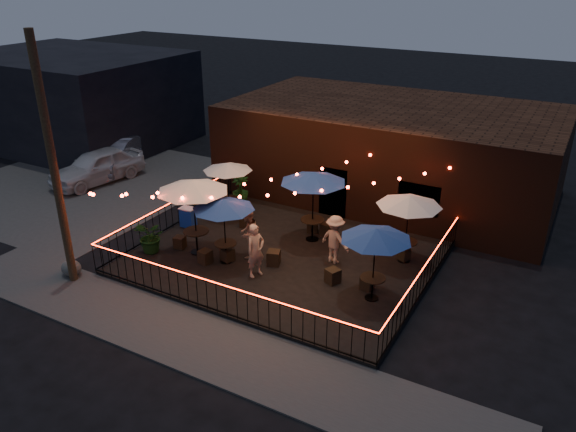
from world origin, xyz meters
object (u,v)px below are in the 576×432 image
(cafe_table_1, at_px, (228,167))
(cafe_table_0, at_px, (193,187))
(utility_pole, at_px, (53,166))
(cafe_table_2, at_px, (223,205))
(cafe_table_4, at_px, (376,235))
(cooler, at_px, (188,217))
(cafe_table_5, at_px, (409,202))
(boulder, at_px, (71,268))
(cafe_table_3, at_px, (313,178))

(cafe_table_1, bearing_deg, cafe_table_0, -74.51)
(utility_pole, height_order, cafe_table_0, utility_pole)
(cafe_table_2, bearing_deg, utility_pole, -139.26)
(cafe_table_4, height_order, cooler, cafe_table_4)
(cafe_table_0, height_order, cafe_table_1, cafe_table_0)
(utility_pole, distance_m, cafe_table_4, 9.92)
(cafe_table_5, bearing_deg, cafe_table_2, -150.22)
(boulder, bearing_deg, cafe_table_0, 48.72)
(utility_pole, bearing_deg, cafe_table_5, 34.72)
(boulder, bearing_deg, cafe_table_5, 33.24)
(cafe_table_0, xyz_separation_m, cafe_table_4, (6.56, 0.20, -0.34))
(utility_pole, distance_m, boulder, 3.70)
(cafe_table_5, relative_size, boulder, 3.38)
(cafe_table_4, xyz_separation_m, cooler, (-8.20, 1.38, -1.78))
(cafe_table_2, relative_size, cafe_table_3, 1.02)
(cafe_table_0, height_order, cafe_table_3, cafe_table_0)
(cafe_table_0, relative_size, cafe_table_1, 1.20)
(cafe_table_2, xyz_separation_m, cafe_table_4, (5.27, 0.26, 0.05))
(cafe_table_5, bearing_deg, cafe_table_0, -155.70)
(utility_pole, xyz_separation_m, cafe_table_5, (9.20, 6.37, -1.63))
(cooler, bearing_deg, boulder, -107.10)
(cafe_table_4, distance_m, cooler, 8.51)
(cafe_table_4, bearing_deg, cafe_table_3, 141.64)
(utility_pole, relative_size, cafe_table_2, 2.92)
(cafe_table_1, relative_size, cafe_table_4, 1.05)
(utility_pole, distance_m, cooler, 6.09)
(utility_pole, relative_size, cooler, 10.13)
(cafe_table_0, relative_size, cafe_table_2, 1.09)
(utility_pole, xyz_separation_m, boulder, (-0.27, 0.17, -3.69))
(cafe_table_0, relative_size, cafe_table_5, 1.11)
(cafe_table_3, bearing_deg, cafe_table_1, 173.30)
(cafe_table_1, distance_m, cafe_table_4, 8.16)
(cafe_table_3, distance_m, cooler, 5.36)
(cafe_table_3, height_order, cooler, cafe_table_3)
(cafe_table_1, xyz_separation_m, cafe_table_5, (7.60, -0.39, 0.21))
(cooler, distance_m, boulder, 4.92)
(utility_pole, xyz_separation_m, cafe_table_2, (3.84, 3.31, -1.72))
(cafe_table_5, bearing_deg, cafe_table_1, 177.09)
(cafe_table_3, bearing_deg, boulder, -134.15)
(cafe_table_4, height_order, cafe_table_5, cafe_table_5)
(cafe_table_0, xyz_separation_m, cooler, (-1.64, 1.57, -2.12))
(utility_pole, bearing_deg, cafe_table_0, 52.97)
(cafe_table_3, height_order, boulder, cafe_table_3)
(cooler, bearing_deg, utility_pole, -103.69)
(cafe_table_4, bearing_deg, cafe_table_2, -177.18)
(cafe_table_4, xyz_separation_m, cafe_table_5, (0.10, 2.81, 0.04))
(cafe_table_1, relative_size, cafe_table_3, 0.93)
(cafe_table_4, relative_size, cafe_table_5, 0.89)
(cafe_table_4, bearing_deg, boulder, -160.09)
(utility_pole, relative_size, cafe_table_5, 2.97)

